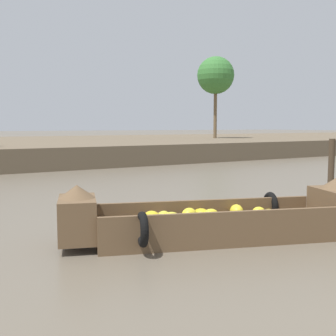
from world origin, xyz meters
name	(u,v)px	position (x,y,z in m)	size (l,w,h in m)	color
ground_plane	(130,199)	(0.00, 10.00, 0.00)	(300.00, 300.00, 0.00)	#665B4C
riverbank_strip	(3,149)	(0.00, 27.48, 0.49)	(160.00, 20.00, 0.98)	brown
banana_boat	(213,219)	(-0.53, 5.81, 0.34)	(5.04, 2.57, 0.97)	brown
palm_tree_near	(216,76)	(14.31, 25.02, 5.48)	(2.68, 2.68, 5.88)	brown
mooring_post	(331,173)	(3.46, 6.61, 0.79)	(0.14, 0.14, 1.58)	#423323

